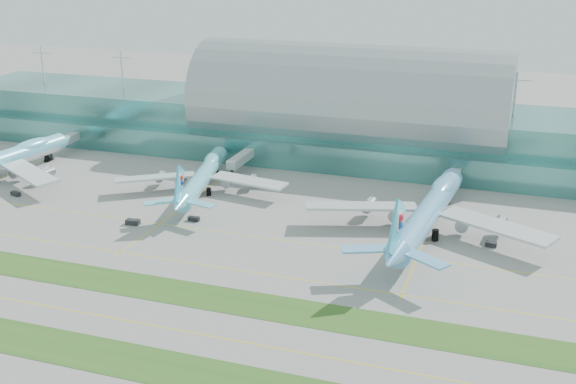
% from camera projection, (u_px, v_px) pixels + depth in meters
% --- Properties ---
extents(ground, '(700.00, 700.00, 0.00)m').
position_uv_depth(ground, '(212.00, 302.00, 167.94)').
color(ground, gray).
rests_on(ground, ground).
extents(terminal, '(340.00, 69.10, 36.00)m').
position_uv_depth(terminal, '(350.00, 120.00, 278.27)').
color(terminal, '#3D7A75').
rests_on(terminal, ground).
extents(grass_strip_near, '(420.00, 12.00, 0.08)m').
position_uv_depth(grass_strip_near, '(153.00, 365.00, 142.91)').
color(grass_strip_near, '#2D591E').
rests_on(grass_strip_near, ground).
extents(grass_strip_far, '(420.00, 12.00, 0.08)m').
position_uv_depth(grass_strip_far, '(215.00, 298.00, 169.71)').
color(grass_strip_far, '#2D591E').
rests_on(grass_strip_far, ground).
extents(taxiline_b, '(420.00, 0.35, 0.01)m').
position_uv_depth(taxiline_b, '(185.00, 331.00, 155.43)').
color(taxiline_b, yellow).
rests_on(taxiline_b, ground).
extents(taxiline_c, '(420.00, 0.35, 0.01)m').
position_uv_depth(taxiline_c, '(241.00, 270.00, 184.01)').
color(taxiline_c, yellow).
rests_on(taxiline_c, ground).
extents(taxiline_d, '(420.00, 0.35, 0.01)m').
position_uv_depth(taxiline_d, '(271.00, 239.00, 203.66)').
color(taxiline_d, yellow).
rests_on(taxiline_d, ground).
extents(airliner_b, '(57.40, 66.07, 18.34)m').
position_uv_depth(airliner_b, '(203.00, 175.00, 240.19)').
color(airliner_b, '#66CCE1').
rests_on(airliner_b, ground).
extents(airliner_c, '(71.54, 81.48, 22.41)m').
position_uv_depth(airliner_c, '(429.00, 210.00, 205.51)').
color(airliner_c, '#69B0E7').
rests_on(airliner_c, ground).
extents(gse_b, '(3.93, 2.67, 1.35)m').
position_uv_depth(gse_b, '(16.00, 194.00, 237.65)').
color(gse_b, black).
rests_on(gse_b, ground).
extents(gse_c, '(4.24, 2.44, 1.55)m').
position_uv_depth(gse_c, '(133.00, 222.00, 213.55)').
color(gse_c, black).
rests_on(gse_c, ground).
extents(gse_d, '(3.50, 1.63, 1.32)m').
position_uv_depth(gse_d, '(194.00, 219.00, 216.32)').
color(gse_d, black).
rests_on(gse_d, ground).
extents(gse_e, '(4.37, 3.22, 1.85)m').
position_uv_depth(gse_e, '(402.00, 236.00, 203.01)').
color(gse_e, '#C8C20B').
rests_on(gse_e, ground).
extents(gse_f, '(3.17, 1.86, 1.33)m').
position_uv_depth(gse_f, '(491.00, 244.00, 198.12)').
color(gse_f, black).
rests_on(gse_f, ground).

